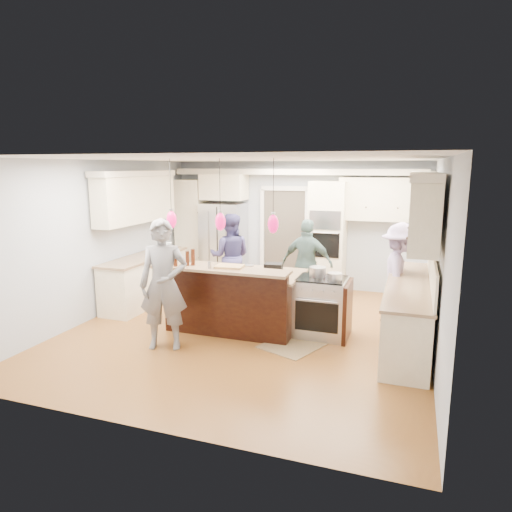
{
  "coord_description": "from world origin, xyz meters",
  "views": [
    {
      "loc": [
        2.39,
        -6.56,
        2.59
      ],
      "look_at": [
        0.0,
        0.35,
        1.15
      ],
      "focal_mm": 32.0,
      "sensor_mm": 36.0,
      "label": 1
    }
  ],
  "objects": [
    {
      "name": "beer_bottle_a",
      "position": [
        -0.71,
        -0.5,
        1.24
      ],
      "size": [
        0.07,
        0.07,
        0.25
      ],
      "primitive_type": "cylinder",
      "rotation": [
        0.0,
        0.0,
        -0.18
      ],
      "color": "#3F1A0B",
      "rests_on": "kitchen_island"
    },
    {
      "name": "kitchen_island",
      "position": [
        -0.25,
        0.07,
        0.48
      ],
      "size": [
        2.1,
        1.46,
        1.12
      ],
      "color": "black",
      "rests_on": "ground"
    },
    {
      "name": "beer_bottle_c",
      "position": [
        -0.79,
        -0.54,
        1.23
      ],
      "size": [
        0.06,
        0.06,
        0.22
      ],
      "primitive_type": "cylinder",
      "rotation": [
        0.0,
        0.0,
        -0.15
      ],
      "color": "#3F1A0B",
      "rests_on": "kitchen_island"
    },
    {
      "name": "right_counter_run",
      "position": [
        2.44,
        0.3,
        1.06
      ],
      "size": [
        0.64,
        3.1,
        2.51
      ],
      "color": "#FCF1CD",
      "rests_on": "ground"
    },
    {
      "name": "ground_plane",
      "position": [
        0.0,
        0.0,
        0.0
      ],
      "size": [
        6.0,
        6.0,
        0.0
      ],
      "primitive_type": "plane",
      "color": "#A1662C",
      "rests_on": "ground"
    },
    {
      "name": "pendant_lights",
      "position": [
        -0.25,
        -0.51,
        1.8
      ],
      "size": [
        1.75,
        0.15,
        1.03
      ],
      "color": "black",
      "rests_on": "ground"
    },
    {
      "name": "person_far_right",
      "position": [
        0.59,
        1.54,
        0.82
      ],
      "size": [
        1.0,
        0.49,
        1.65
      ],
      "primitive_type": "imported",
      "rotation": [
        0.0,
        0.0,
        3.05
      ],
      "color": "#496763",
      "rests_on": "ground"
    },
    {
      "name": "floor_rug",
      "position": [
        0.88,
        -0.3,
        0.01
      ],
      "size": [
        1.09,
        1.28,
        0.01
      ],
      "primitive_type": "cube",
      "rotation": [
        0.0,
        0.0,
        -0.39
      ],
      "color": "olive",
      "rests_on": "ground"
    },
    {
      "name": "person_range_side",
      "position": [
        2.25,
        0.97,
        0.86
      ],
      "size": [
        0.77,
        1.18,
        1.71
      ],
      "primitive_type": "imported",
      "rotation": [
        0.0,
        0.0,
        1.7
      ],
      "color": "#A592C5",
      "rests_on": "ground"
    },
    {
      "name": "pot_large",
      "position": [
        1.05,
        0.23,
        0.99
      ],
      "size": [
        0.25,
        0.25,
        0.15
      ],
      "primitive_type": "cylinder",
      "color": "#B7B7BC",
      "rests_on": "island_range"
    },
    {
      "name": "oven_column",
      "position": [
        0.75,
        2.67,
        1.15
      ],
      "size": [
        0.72,
        0.69,
        2.3
      ],
      "color": "#FCF1CD",
      "rests_on": "ground"
    },
    {
      "name": "room_shell",
      "position": [
        0.0,
        0.0,
        1.82
      ],
      "size": [
        5.54,
        6.04,
        2.72
      ],
      "color": "#B2BCC6",
      "rests_on": "ground"
    },
    {
      "name": "water_bottle",
      "position": [
        -1.07,
        -0.58,
        1.29
      ],
      "size": [
        0.1,
        0.1,
        0.34
      ],
      "primitive_type": "cylinder",
      "rotation": [
        0.0,
        0.0,
        0.3
      ],
      "color": "silver",
      "rests_on": "kitchen_island"
    },
    {
      "name": "beer_bottle_b",
      "position": [
        -0.93,
        -0.65,
        1.24
      ],
      "size": [
        0.08,
        0.08,
        0.25
      ],
      "primitive_type": "cylinder",
      "rotation": [
        0.0,
        0.0,
        -0.38
      ],
      "color": "#3F1A0B",
      "rests_on": "kitchen_island"
    },
    {
      "name": "person_bar_end",
      "position": [
        -0.9,
        -1.06,
        0.94
      ],
      "size": [
        0.79,
        0.65,
        1.88
      ],
      "primitive_type": "imported",
      "rotation": [
        0.0,
        0.0,
        0.34
      ],
      "color": "slate",
      "rests_on": "ground"
    },
    {
      "name": "refrigerator",
      "position": [
        -1.55,
        2.64,
        0.9
      ],
      "size": [
        0.9,
        0.7,
        1.8
      ],
      "primitive_type": "cube",
      "color": "#B7B7BC",
      "rests_on": "ground"
    },
    {
      "name": "drink_can",
      "position": [
        -0.38,
        -0.62,
        1.17
      ],
      "size": [
        0.06,
        0.06,
        0.11
      ],
      "primitive_type": "cylinder",
      "rotation": [
        0.0,
        0.0,
        -0.16
      ],
      "color": "#B7B7BC",
      "rests_on": "kitchen_island"
    },
    {
      "name": "left_cabinets",
      "position": [
        -2.44,
        0.8,
        1.06
      ],
      "size": [
        0.64,
        2.3,
        2.51
      ],
      "color": "#FCF1CD",
      "rests_on": "ground"
    },
    {
      "name": "island_range",
      "position": [
        1.16,
        0.15,
        0.46
      ],
      "size": [
        0.82,
        0.71,
        0.92
      ],
      "color": "#B7B7BC",
      "rests_on": "ground"
    },
    {
      "name": "back_upper_cabinets",
      "position": [
        -0.75,
        2.76,
        1.67
      ],
      "size": [
        5.3,
        0.61,
        2.54
      ],
      "color": "#FCF1CD",
      "rests_on": "ground"
    },
    {
      "name": "pot_small",
      "position": [
        1.34,
        0.08,
        0.97
      ],
      "size": [
        0.22,
        0.22,
        0.11
      ],
      "primitive_type": "cylinder",
      "color": "#B7B7BC",
      "rests_on": "island_range"
    },
    {
      "name": "cutting_board",
      "position": [
        -0.13,
        -0.47,
        1.14
      ],
      "size": [
        0.42,
        0.32,
        0.03
      ],
      "primitive_type": "cube",
      "rotation": [
        0.0,
        0.0,
        0.09
      ],
      "color": "tan",
      "rests_on": "kitchen_island"
    },
    {
      "name": "person_far_left",
      "position": [
        -0.97,
        1.6,
        0.85
      ],
      "size": [
        0.95,
        0.82,
        1.69
      ],
      "primitive_type": "imported",
      "rotation": [
        0.0,
        0.0,
        3.39
      ],
      "color": "navy",
      "rests_on": "ground"
    }
  ]
}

